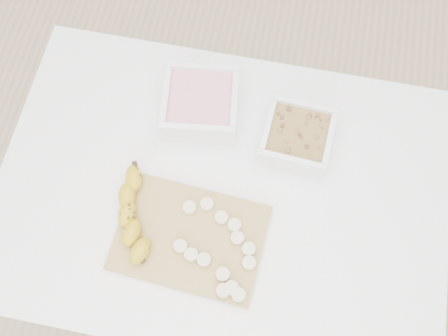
% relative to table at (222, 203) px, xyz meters
% --- Properties ---
extents(ground, '(3.50, 3.50, 0.00)m').
position_rel_table_xyz_m(ground, '(0.00, 0.00, -0.65)').
color(ground, '#C6AD89').
rests_on(ground, ground).
extents(table, '(1.00, 0.70, 0.75)m').
position_rel_table_xyz_m(table, '(0.00, 0.00, 0.00)').
color(table, white).
rests_on(table, ground).
extents(bowl_yogurt, '(0.19, 0.19, 0.08)m').
position_rel_table_xyz_m(bowl_yogurt, '(-0.08, 0.18, 0.14)').
color(bowl_yogurt, white).
rests_on(bowl_yogurt, table).
extents(bowl_granola, '(0.16, 0.16, 0.07)m').
position_rel_table_xyz_m(bowl_granola, '(0.14, 0.14, 0.13)').
color(bowl_granola, white).
rests_on(bowl_granola, table).
extents(cutting_board, '(0.32, 0.24, 0.01)m').
position_rel_table_xyz_m(cutting_board, '(-0.04, -0.12, 0.10)').
color(cutting_board, tan).
rests_on(cutting_board, table).
extents(banana, '(0.08, 0.22, 0.04)m').
position_rel_table_xyz_m(banana, '(-0.17, -0.10, 0.13)').
color(banana, '#BD9814').
rests_on(banana, cutting_board).
extents(banana_slices, '(0.18, 0.20, 0.02)m').
position_rel_table_xyz_m(banana_slices, '(0.02, -0.14, 0.12)').
color(banana_slices, beige).
rests_on(banana_slices, cutting_board).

